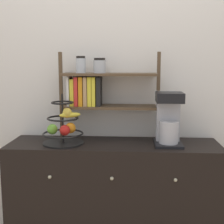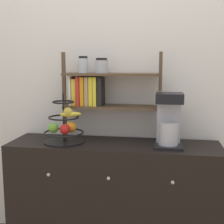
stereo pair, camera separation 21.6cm
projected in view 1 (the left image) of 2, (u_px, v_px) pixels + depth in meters
name	position (u px, v px, depth m)	size (l,w,h in m)	color
wall_back	(116.00, 74.00, 2.37)	(7.00, 0.05, 2.60)	silver
sideboard	(114.00, 198.00, 2.26)	(1.49, 0.43, 0.82)	black
coffee_maker	(168.00, 118.00, 2.15)	(0.19, 0.23, 0.37)	black
fruit_stand	(64.00, 128.00, 2.17)	(0.29, 0.29, 0.35)	black
shelf_hutch	(96.00, 89.00, 2.27)	(0.73, 0.20, 0.64)	brown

